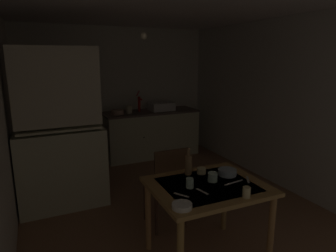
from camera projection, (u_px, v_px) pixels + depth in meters
ground_plane at (161, 197)px, 3.99m from camera, size 5.06×5.06×0.00m
wall_back at (117, 93)px, 5.56m from camera, size 3.56×0.10×2.39m
wall_right at (269, 101)px, 4.45m from camera, size 0.10×4.16×2.39m
ceiling_slab at (160, 5)px, 3.44m from camera, size 3.56×4.16×0.10m
hutch_cabinet at (60, 135)px, 3.57m from camera, size 1.04×0.48×1.96m
counter_cabinet at (151, 133)px, 5.62m from camera, size 1.77×0.64×0.86m
sink_basin at (161, 106)px, 5.59m from camera, size 0.44×0.34×0.15m
hand_pump at (139, 103)px, 5.44m from camera, size 0.05×0.27×0.39m
mixing_bowl_counter at (118, 112)px, 5.21m from camera, size 0.23×0.23×0.08m
stoneware_crock at (129, 109)px, 5.32m from camera, size 0.11×0.11×0.13m
dining_table at (207, 195)px, 2.63m from camera, size 1.01×0.83×0.74m
chair_far_side at (167, 185)px, 3.19m from camera, size 0.40×0.40×0.93m
serving_bowl_wide at (182, 206)px, 2.19m from camera, size 0.15×0.15×0.04m
soup_bowl_small at (227, 172)px, 2.81m from camera, size 0.18×0.18×0.06m
teacup_mint at (246, 192)px, 2.35m from camera, size 0.06×0.06×0.09m
mug_dark at (201, 171)px, 2.85m from camera, size 0.09×0.09×0.06m
teacup_cream at (213, 177)px, 2.66m from camera, size 0.09×0.09×0.08m
mug_tall at (190, 183)px, 2.53m from camera, size 0.07×0.07×0.09m
glass_bottle at (188, 164)px, 2.81m from camera, size 0.07×0.07×0.26m
table_knife at (234, 183)px, 2.64m from camera, size 0.22×0.04×0.00m
teaspoon_near_bowl at (202, 191)px, 2.46m from camera, size 0.05×0.14×0.00m
teaspoon_by_cup at (181, 195)px, 2.40m from camera, size 0.09×0.13×0.00m
serving_spoon at (248, 179)px, 2.71m from camera, size 0.10×0.14×0.00m
pendant_bulb at (144, 36)px, 3.31m from camera, size 0.08×0.08×0.08m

